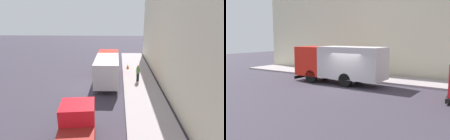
{
  "view_description": "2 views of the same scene",
  "coord_description": "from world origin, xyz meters",
  "views": [
    {
      "loc": [
        2.39,
        -17.69,
        7.51
      ],
      "look_at": [
        1.78,
        0.61,
        1.57
      ],
      "focal_mm": 29.51,
      "sensor_mm": 36.0,
      "label": 1
    },
    {
      "loc": [
        -15.54,
        -9.99,
        3.73
      ],
      "look_at": [
        0.73,
        1.07,
        1.15
      ],
      "focal_mm": 41.32,
      "sensor_mm": 36.0,
      "label": 2
    }
  ],
  "objects": [
    {
      "name": "ground",
      "position": [
        0.0,
        0.0,
        0.0
      ],
      "size": [
        80.0,
        80.0,
        0.0
      ],
      "primitive_type": "plane",
      "color": "#38313D"
    },
    {
      "name": "building_facade",
      "position": [
        7.06,
        0.0,
        4.93
      ],
      "size": [
        0.5,
        30.0,
        9.85
      ],
      "primitive_type": "cube",
      "color": "beige",
      "rests_on": "ground"
    },
    {
      "name": "pedestrian_walking",
      "position": [
        4.56,
        1.2,
        1.09
      ],
      "size": [
        0.51,
        0.51,
        1.78
      ],
      "rotation": [
        0.0,
        0.0,
        0.46
      ],
      "color": "black",
      "rests_on": "sidewalk"
    },
    {
      "name": "sidewalk",
      "position": [
        4.78,
        0.0,
        0.08
      ],
      "size": [
        3.56,
        30.0,
        0.15
      ],
      "primitive_type": "cube",
      "color": "#A19599",
      "rests_on": "ground"
    },
    {
      "name": "large_utility_truck",
      "position": [
        1.27,
        1.31,
        1.68
      ],
      "size": [
        2.4,
        7.56,
        2.93
      ],
      "rotation": [
        0.0,
        0.0,
        0.01
      ],
      "color": "red",
      "rests_on": "ground"
    },
    {
      "name": "traffic_cone_orange",
      "position": [
        3.7,
        5.66,
        0.43
      ],
      "size": [
        0.39,
        0.39,
        0.56
      ],
      "primitive_type": "cone",
      "color": "orange",
      "rests_on": "sidewalk"
    }
  ]
}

